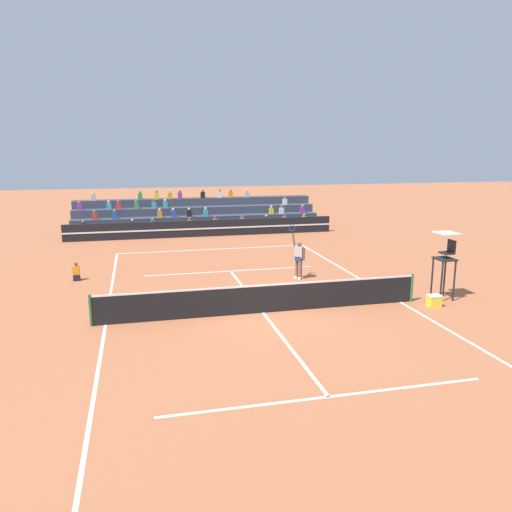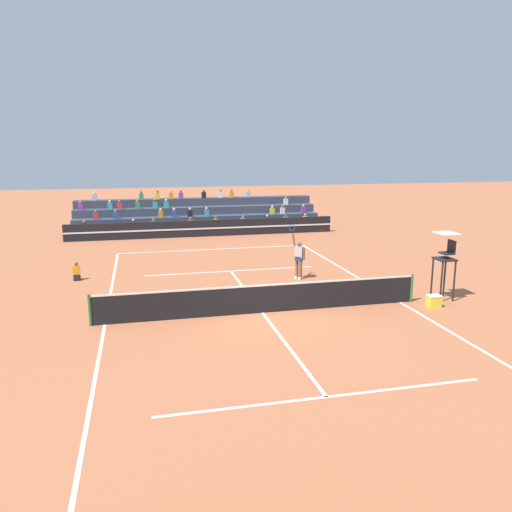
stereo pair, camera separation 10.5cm
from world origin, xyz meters
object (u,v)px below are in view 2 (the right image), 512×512
Objects in this scene: umpire_chair at (446,257)px; tennis_ball at (244,263)px; equipment_cooler at (434,301)px; tennis_player at (299,258)px; ball_kid_courtside at (77,273)px.

umpire_chair is 10.27m from tennis_ball.
umpire_chair reaches higher than equipment_cooler.
tennis_player reaches higher than equipment_cooler.
tennis_ball is (-1.80, 3.55, -0.96)m from tennis_player.
equipment_cooler is at bearing -57.60° from tennis_ball.
tennis_ball is 0.14× the size of equipment_cooler.
umpire_chair is 1.90m from equipment_cooler.
ball_kid_courtside is 15.30m from equipment_cooler.
tennis_player is (9.84, -2.03, 0.66)m from ball_kid_courtside.
tennis_player is at bearing -63.12° from tennis_ball.
umpire_chair is 39.26× the size of tennis_ball.
ball_kid_courtside reaches higher than tennis_ball.
tennis_ball is at bearing 116.88° from tennis_player.
tennis_player is at bearing 136.61° from umpire_chair.
ball_kid_courtside is 8.19m from tennis_ball.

